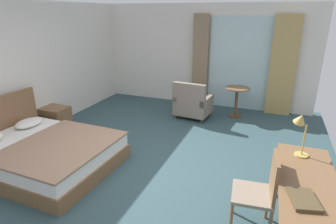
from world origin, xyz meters
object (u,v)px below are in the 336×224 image
Objects in this scene: bed at (42,152)px; desk_chair at (261,189)px; nightstand at (56,118)px; closed_book at (303,199)px; round_cafe_table at (237,96)px; armchair_by_window at (192,104)px; writing_desk at (307,188)px; desk_lamp at (301,125)px.

bed is 3.38m from desk_chair.
closed_book reaches higher than nightstand.
closed_book is 4.21m from round_cafe_table.
writing_desk is at bearing -55.93° from armchair_by_window.
armchair_by_window is (-2.09, 3.58, -0.45)m from closed_book.
desk_lamp reaches higher than armchair_by_window.
armchair_by_window is at bearing 128.61° from desk_lamp.
bed is at bearing 176.70° from writing_desk.
armchair_by_window reaches higher than writing_desk.
closed_book is (0.37, -0.40, 0.25)m from desk_chair.
bed is 4.31m from round_cafe_table.
desk_chair is (4.23, -1.48, 0.29)m from nightstand.
nightstand is 3.03m from armchair_by_window.
desk_chair is 0.90m from desk_lamp.
nightstand is at bearing 143.37° from closed_book.
desk_lamp is 3.31m from round_cafe_table.
round_cafe_table is at bearing 53.22° from bed.
armchair_by_window is at bearing 118.47° from desk_chair.
armchair_by_window is at bearing -153.61° from round_cafe_table.
bed is 3.81m from closed_book.
closed_book is 4.17m from armchair_by_window.
round_cafe_table is (-0.78, 3.64, -0.02)m from desk_chair.
desk_chair is (-0.44, 0.02, -0.15)m from writing_desk.
writing_desk is 0.76m from desk_lamp.
bed reaches higher than writing_desk.
nightstand is 1.57× the size of closed_book.
desk_lamp reaches higher than bed.
desk_lamp is (0.35, 0.59, 0.59)m from desk_chair.
nightstand is 4.74m from desk_lamp.
desk_chair reaches higher than round_cafe_table.
bed is 3.13× the size of round_cafe_table.
nightstand is at bearing 160.69° from desk_chair.
writing_desk is 0.40m from closed_book.
armchair_by_window is 1.24× the size of round_cafe_table.
desk_chair is at bearing -120.52° from desk_lamp.
nightstand is at bearing -147.91° from round_cafe_table.
bed is at bearing 156.48° from closed_book.
bed is at bearing -118.77° from armchair_by_window.
round_cafe_table is (0.94, 0.47, 0.17)m from armchair_by_window.
nightstand is at bearing 168.93° from desk_lamp.
round_cafe_table is at bearing 110.27° from desk_lamp.
closed_book is at bearing -22.29° from nightstand.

